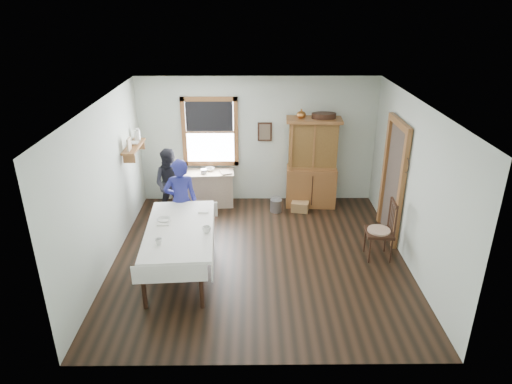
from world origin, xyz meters
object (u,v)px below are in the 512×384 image
dining_table (181,251)px  spindle_chair (380,230)px  china_hutch (312,163)px  figure_dark (171,186)px  woman_blue (181,205)px  work_counter (203,189)px  pail (276,205)px  wicker_basket (300,207)px

dining_table → spindle_chair: spindle_chair is taller
china_hutch → figure_dark: bearing=-165.7°
dining_table → woman_blue: woman_blue is taller
work_counter → pail: work_counter is taller
china_hutch → woman_blue: 2.99m
dining_table → figure_dark: bearing=102.8°
wicker_basket → woman_blue: 2.68m
spindle_chair → pail: 2.51m
china_hutch → spindle_chair: bearing=-63.7°
work_counter → woman_blue: (-0.22, -1.58, 0.37)m
work_counter → figure_dark: size_ratio=0.99×
pail → work_counter: bearing=168.0°
china_hutch → spindle_chair: size_ratio=1.79×
work_counter → china_hutch: (2.31, -0.01, 0.58)m
dining_table → spindle_chair: size_ratio=1.93×
spindle_chair → woman_blue: bearing=174.8°
wicker_basket → figure_dark: bearing=-175.1°
dining_table → work_counter: bearing=88.0°
work_counter → woman_blue: woman_blue is taller
pail → woman_blue: 2.26m
work_counter → spindle_chair: (3.22, -2.17, 0.16)m
spindle_chair → wicker_basket: spindle_chair is taller
work_counter → china_hutch: size_ratio=0.69×
pail → spindle_chair: bearing=-47.8°
pail → wicker_basket: 0.50m
dining_table → figure_dark: size_ratio=1.54×
pail → figure_dark: bearing=-174.0°
pail → figure_dark: 2.20m
spindle_chair → woman_blue: size_ratio=0.72×
spindle_chair → wicker_basket: (-1.16, 1.84, -0.43)m
work_counter → dining_table: size_ratio=0.64×
dining_table → wicker_basket: 3.17m
spindle_chair → pail: bearing=136.7°
dining_table → pail: (1.65, 2.30, -0.28)m
woman_blue → china_hutch: bearing=-161.0°
work_counter → wicker_basket: (2.06, -0.33, -0.28)m
woman_blue → work_counter: bearing=-110.8°
dining_table → figure_dark: figure_dark is taller
spindle_chair → figure_dark: figure_dark is taller
china_hutch → wicker_basket: (-0.25, -0.33, -0.85)m
wicker_basket → figure_dark: size_ratio=0.26×
china_hutch → woman_blue: bearing=-144.6°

